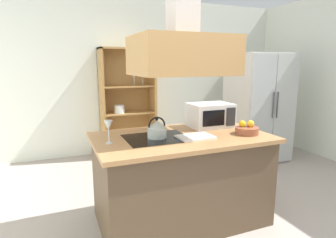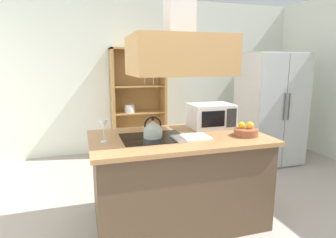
{
  "view_description": "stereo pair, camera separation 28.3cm",
  "coord_description": "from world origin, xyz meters",
  "px_view_note": "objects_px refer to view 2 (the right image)",
  "views": [
    {
      "loc": [
        -1.33,
        -2.09,
        1.61
      ],
      "look_at": [
        -0.18,
        0.74,
        1.0
      ],
      "focal_mm": 30.64,
      "sensor_mm": 36.0,
      "label": 1
    },
    {
      "loc": [
        -1.06,
        -2.18,
        1.61
      ],
      "look_at": [
        -0.18,
        0.74,
        1.0
      ],
      "focal_mm": 30.64,
      "sensor_mm": 36.0,
      "label": 2
    }
  ],
  "objects_px": {
    "refrigerator": "(270,109)",
    "fruit_bowl": "(246,131)",
    "microwave": "(211,116)",
    "wine_glass_on_counter": "(104,125)",
    "cutting_board": "(191,137)",
    "kettle": "(153,129)",
    "dish_cabinet": "(138,107)"
  },
  "relations": [
    {
      "from": "microwave",
      "to": "wine_glass_on_counter",
      "type": "xyz_separation_m",
      "value": [
        -1.17,
        -0.25,
        0.02
      ]
    },
    {
      "from": "cutting_board",
      "to": "microwave",
      "type": "bearing_deg",
      "value": 44.6
    },
    {
      "from": "cutting_board",
      "to": "wine_glass_on_counter",
      "type": "height_order",
      "value": "wine_glass_on_counter"
    },
    {
      "from": "kettle",
      "to": "microwave",
      "type": "distance_m",
      "value": 0.76
    },
    {
      "from": "microwave",
      "to": "refrigerator",
      "type": "bearing_deg",
      "value": 34.44
    },
    {
      "from": "microwave",
      "to": "wine_glass_on_counter",
      "type": "bearing_deg",
      "value": -168.02
    },
    {
      "from": "refrigerator",
      "to": "kettle",
      "type": "distance_m",
      "value": 2.6
    },
    {
      "from": "wine_glass_on_counter",
      "to": "kettle",
      "type": "bearing_deg",
      "value": 1.02
    },
    {
      "from": "refrigerator",
      "to": "cutting_board",
      "type": "distance_m",
      "value": 2.38
    },
    {
      "from": "cutting_board",
      "to": "microwave",
      "type": "xyz_separation_m",
      "value": [
        0.38,
        0.37,
        0.12
      ]
    },
    {
      "from": "kettle",
      "to": "fruit_bowl",
      "type": "xyz_separation_m",
      "value": [
        0.89,
        -0.19,
        -0.04
      ]
    },
    {
      "from": "cutting_board",
      "to": "fruit_bowl",
      "type": "relative_size",
      "value": 1.47
    },
    {
      "from": "refrigerator",
      "to": "fruit_bowl",
      "type": "height_order",
      "value": "refrigerator"
    },
    {
      "from": "wine_glass_on_counter",
      "to": "fruit_bowl",
      "type": "xyz_separation_m",
      "value": [
        1.34,
        -0.18,
        -0.11
      ]
    },
    {
      "from": "wine_glass_on_counter",
      "to": "dish_cabinet",
      "type": "bearing_deg",
      "value": 72.11
    },
    {
      "from": "kettle",
      "to": "fruit_bowl",
      "type": "bearing_deg",
      "value": -12.22
    },
    {
      "from": "dish_cabinet",
      "to": "cutting_board",
      "type": "xyz_separation_m",
      "value": [
        0.02,
        -2.53,
        0.09
      ]
    },
    {
      "from": "wine_glass_on_counter",
      "to": "cutting_board",
      "type": "bearing_deg",
      "value": -8.83
    },
    {
      "from": "kettle",
      "to": "microwave",
      "type": "height_order",
      "value": "microwave"
    },
    {
      "from": "dish_cabinet",
      "to": "cutting_board",
      "type": "height_order",
      "value": "dish_cabinet"
    },
    {
      "from": "dish_cabinet",
      "to": "wine_glass_on_counter",
      "type": "distance_m",
      "value": 2.54
    },
    {
      "from": "cutting_board",
      "to": "microwave",
      "type": "height_order",
      "value": "microwave"
    },
    {
      "from": "cutting_board",
      "to": "fruit_bowl",
      "type": "distance_m",
      "value": 0.55
    },
    {
      "from": "kettle",
      "to": "microwave",
      "type": "xyz_separation_m",
      "value": [
        0.72,
        0.24,
        0.04
      ]
    },
    {
      "from": "refrigerator",
      "to": "dish_cabinet",
      "type": "height_order",
      "value": "dish_cabinet"
    },
    {
      "from": "refrigerator",
      "to": "wine_glass_on_counter",
      "type": "relative_size",
      "value": 8.51
    },
    {
      "from": "dish_cabinet",
      "to": "kettle",
      "type": "height_order",
      "value": "dish_cabinet"
    },
    {
      "from": "wine_glass_on_counter",
      "to": "fruit_bowl",
      "type": "height_order",
      "value": "wine_glass_on_counter"
    },
    {
      "from": "refrigerator",
      "to": "cutting_board",
      "type": "relative_size",
      "value": 5.16
    },
    {
      "from": "dish_cabinet",
      "to": "fruit_bowl",
      "type": "height_order",
      "value": "dish_cabinet"
    },
    {
      "from": "kettle",
      "to": "fruit_bowl",
      "type": "height_order",
      "value": "kettle"
    },
    {
      "from": "refrigerator",
      "to": "fruit_bowl",
      "type": "xyz_separation_m",
      "value": [
        -1.36,
        -1.48,
        0.07
      ]
    }
  ]
}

